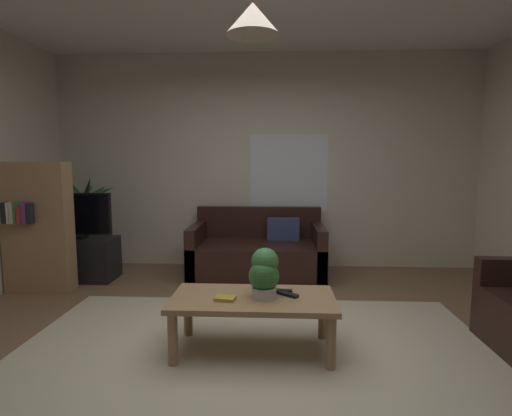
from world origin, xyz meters
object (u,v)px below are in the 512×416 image
object	(u,v)px
book_on_table_0	(225,298)
remote_on_table_0	(288,294)
remote_on_table_1	(282,291)
potted_palm_corner	(85,225)
potted_plant_on_table	(264,273)
tv	(74,215)
coffee_table	(253,305)
tv_stand	(78,259)
pendant_lamp	(253,19)
bookshelf_corner	(37,227)
couch_under_window	(258,254)

from	to	relation	value
book_on_table_0	remote_on_table_0	world-z (taller)	book_on_table_0
remote_on_table_1	remote_on_table_0	bearing A→B (deg)	-145.02
remote_on_table_1	potted_palm_corner	bearing A→B (deg)	53.31
potted_plant_on_table	tv	size ratio (longest dim) A/B	0.42
coffee_table	tv_stand	world-z (taller)	tv_stand
remote_on_table_0	remote_on_table_1	world-z (taller)	same
coffee_table	pendant_lamp	xyz separation A→B (m)	(0.00, 0.00, 2.01)
pendant_lamp	bookshelf_corner	bearing A→B (deg)	152.52
remote_on_table_1	potted_plant_on_table	bearing A→B (deg)	135.98
coffee_table	potted_palm_corner	xyz separation A→B (m)	(-2.34, 2.20, 0.22)
potted_palm_corner	couch_under_window	bearing A→B (deg)	-6.36
couch_under_window	coffee_table	xyz separation A→B (m)	(0.05, -1.94, 0.08)
remote_on_table_1	book_on_table_0	bearing A→B (deg)	117.19
book_on_table_0	remote_on_table_1	world-z (taller)	book_on_table_0
tv_stand	tv	xyz separation A→B (m)	(0.00, -0.02, 0.53)
couch_under_window	potted_plant_on_table	world-z (taller)	couch_under_window
remote_on_table_1	tv	xyz separation A→B (m)	(-2.41, 1.57, 0.35)
remote_on_table_0	tv_stand	bearing A→B (deg)	-86.99
potted_plant_on_table	bookshelf_corner	distance (m)	2.77
book_on_table_0	pendant_lamp	bearing A→B (deg)	22.13
tv_stand	bookshelf_corner	size ratio (longest dim) A/B	0.64
couch_under_window	potted_palm_corner	distance (m)	2.32
book_on_table_0	bookshelf_corner	size ratio (longest dim) A/B	0.10
tv	potted_palm_corner	world-z (taller)	potted_palm_corner
bookshelf_corner	tv_stand	bearing A→B (deg)	67.82
coffee_table	potted_plant_on_table	distance (m)	0.26
couch_under_window	pendant_lamp	distance (m)	2.86
tv	tv_stand	bearing A→B (deg)	90.00
couch_under_window	potted_palm_corner	bearing A→B (deg)	173.64
remote_on_table_0	remote_on_table_1	size ratio (longest dim) A/B	1.00
tv	bookshelf_corner	xyz separation A→B (m)	(-0.19, -0.43, -0.07)
couch_under_window	remote_on_table_0	distance (m)	1.94
tv_stand	bookshelf_corner	world-z (taller)	bookshelf_corner
pendant_lamp	coffee_table	bearing A→B (deg)	-90.00
remote_on_table_1	tv	bearing A→B (deg)	59.60
remote_on_table_1	tv	distance (m)	2.90
bookshelf_corner	couch_under_window	bearing A→B (deg)	16.74
book_on_table_0	bookshelf_corner	bearing A→B (deg)	148.93
potted_palm_corner	remote_on_table_1	bearing A→B (deg)	-39.32
remote_on_table_0	remote_on_table_1	bearing A→B (deg)	-110.55
remote_on_table_0	tv_stand	xyz separation A→B (m)	(-2.46, 1.66, -0.18)
tv_stand	bookshelf_corner	bearing A→B (deg)	-112.18
remote_on_table_0	tv	size ratio (longest dim) A/B	0.18
bookshelf_corner	tv	bearing A→B (deg)	66.83
remote_on_table_1	bookshelf_corner	world-z (taller)	bookshelf_corner
remote_on_table_1	potted_palm_corner	distance (m)	3.30
coffee_table	tv	distance (m)	2.80
remote_on_table_0	tv	bearing A→B (deg)	-86.64
tv_stand	remote_on_table_1	bearing A→B (deg)	-33.39
remote_on_table_1	bookshelf_corner	bearing A→B (deg)	69.05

